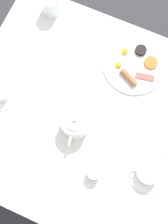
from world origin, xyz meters
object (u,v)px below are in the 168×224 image
object	(u,v)px
water_glass_tall	(50,5)
fork_by_plate	(50,191)
breakfast_plate	(134,65)
knife_by_plate	(55,68)
spoon_for_tea	(167,133)
creamer_jug	(94,173)
teapot_near	(75,123)
teacup_with_saucer_right	(148,173)

from	to	relation	value
water_glass_tall	fork_by_plate	xyz separation A→B (m)	(-0.73, -0.34, -0.05)
breakfast_plate	knife_by_plate	size ratio (longest dim) A/B	1.24
spoon_for_tea	breakfast_plate	bearing A→B (deg)	46.38
creamer_jug	knife_by_plate	bearing A→B (deg)	43.87
creamer_jug	knife_by_plate	world-z (taller)	creamer_jug
teapot_near	spoon_for_tea	size ratio (longest dim) A/B	1.21
fork_by_plate	teapot_near	bearing A→B (deg)	3.21
water_glass_tall	creamer_jug	xyz separation A→B (m)	(-0.60, -0.47, -0.02)
creamer_jug	teacup_with_saucer_right	bearing A→B (deg)	-66.50
fork_by_plate	spoon_for_tea	world-z (taller)	same
fork_by_plate	knife_by_plate	xyz separation A→B (m)	(0.48, 0.20, 0.00)
teacup_with_saucer_right	water_glass_tall	size ratio (longest dim) A/B	1.63
breakfast_plate	spoon_for_tea	xyz separation A→B (m)	(-0.23, -0.24, -0.01)
water_glass_tall	spoon_for_tea	size ratio (longest dim) A/B	0.58
breakfast_plate	creamer_jug	bearing A→B (deg)	-177.34
breakfast_plate	knife_by_plate	world-z (taller)	breakfast_plate
teapot_near	teacup_with_saucer_right	distance (m)	0.35
breakfast_plate	spoon_for_tea	distance (m)	0.33
teapot_near	water_glass_tall	distance (m)	0.56
teapot_near	teacup_with_saucer_right	bearing A→B (deg)	-107.18
creamer_jug	spoon_for_tea	xyz separation A→B (m)	(0.27, -0.21, -0.02)
spoon_for_tea	creamer_jug	bearing A→B (deg)	141.67
teacup_with_saucer_right	spoon_for_tea	world-z (taller)	teacup_with_saucer_right
water_glass_tall	creamer_jug	size ratio (longest dim) A/B	1.27
water_glass_tall	knife_by_plate	distance (m)	0.29
knife_by_plate	spoon_for_tea	world-z (taller)	same
teapot_near	creamer_jug	world-z (taller)	teapot_near
teapot_near	spoon_for_tea	xyz separation A→B (m)	(0.12, -0.36, -0.05)
breakfast_plate	teacup_with_saucer_right	world-z (taller)	teacup_with_saucer_right
breakfast_plate	fork_by_plate	world-z (taller)	breakfast_plate
teapot_near	creamer_jug	size ratio (longest dim) A/B	2.65
knife_by_plate	teacup_with_saucer_right	bearing A→B (deg)	-116.65
teapot_near	water_glass_tall	bearing A→B (deg)	28.92
teapot_near	fork_by_plate	xyz separation A→B (m)	(-0.28, -0.02, -0.05)
spoon_for_tea	knife_by_plate	bearing A→B (deg)	81.90
creamer_jug	fork_by_plate	xyz separation A→B (m)	(-0.13, 0.13, -0.02)
water_glass_tall	spoon_for_tea	xyz separation A→B (m)	(-0.33, -0.69, -0.05)
knife_by_plate	spoon_for_tea	size ratio (longest dim) A/B	1.32
creamer_jug	spoon_for_tea	size ratio (longest dim) A/B	0.46
teacup_with_saucer_right	spoon_for_tea	xyz separation A→B (m)	(0.19, -0.02, -0.02)
teapot_near	spoon_for_tea	distance (m)	0.39
water_glass_tall	fork_by_plate	distance (m)	0.81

